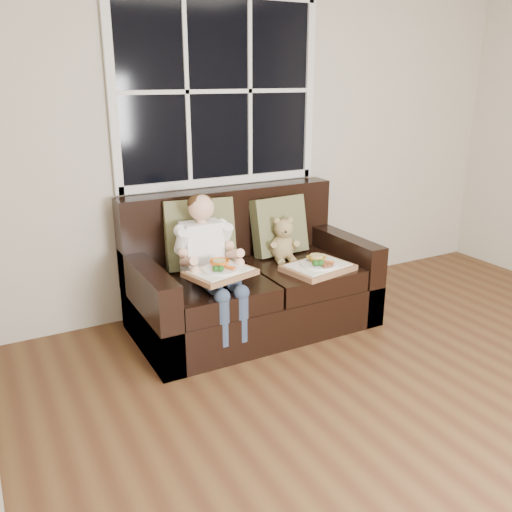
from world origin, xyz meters
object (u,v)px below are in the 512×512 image
loveseat (249,284)px  tray_left (220,271)px  child (208,252)px  tray_right (318,266)px  teddy_bear (283,242)px

loveseat → tray_left: 0.56m
loveseat → tray_left: size_ratio=3.63×
child → tray_left: (-0.00, -0.20, -0.07)m
loveseat → tray_right: loveseat is taller
child → tray_left: size_ratio=1.86×
child → teddy_bear: 0.68m
child → teddy_bear: bearing=11.3°
teddy_bear → tray_right: 0.36m
child → tray_left: child is taller
tray_left → tray_right: bearing=-15.1°
tray_right → teddy_bear: bearing=93.6°
loveseat → tray_right: (0.38, -0.32, 0.17)m
tray_left → tray_right: size_ratio=0.92×
loveseat → child: bearing=-162.0°
loveseat → child: size_ratio=1.95×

